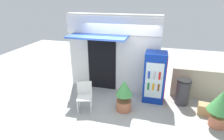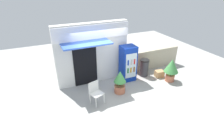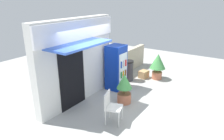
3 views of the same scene
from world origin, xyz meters
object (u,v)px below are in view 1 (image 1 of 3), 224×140
Objects in this scene: potted_plant_curbside at (221,104)px; cardboard_box at (205,109)px; drink_cooler at (155,77)px; plastic_chair at (85,94)px; potted_plant_near_shop at (124,94)px; trash_bin at (183,92)px.

cardboard_box is at bearing 111.34° from potted_plant_curbside.
drink_cooler is 1.53× the size of potted_plant_curbside.
potted_plant_curbside is at bearing 2.55° from plastic_chair.
potted_plant_near_shop is 1.18× the size of trash_bin.
cardboard_box is (-0.21, 0.54, -0.54)m from potted_plant_curbside.
potted_plant_near_shop is at bearing 177.87° from potted_plant_curbside.
trash_bin is at bearing 145.81° from cardboard_box.
trash_bin is (2.99, 1.15, -0.10)m from plastic_chair.
trash_bin is at bearing 0.64° from drink_cooler.
drink_cooler is at bearing 29.06° from plastic_chair.
trash_bin is at bearing 131.30° from potted_plant_curbside.
drink_cooler is 1.79m from cardboard_box.
trash_bin is (0.94, 0.01, -0.42)m from drink_cooler.
plastic_chair reaches higher than trash_bin.
trash_bin is (-0.86, 0.98, -0.26)m from potted_plant_curbside.
drink_cooler is 4.16× the size of cardboard_box.
trash_bin is at bearing 21.00° from plastic_chair.
cardboard_box is (0.65, -0.44, -0.28)m from trash_bin.
potted_plant_curbside is (3.85, 0.17, 0.16)m from plastic_chair.
potted_plant_near_shop reaches higher than trash_bin.
potted_plant_near_shop is 2.00m from trash_bin.
potted_plant_near_shop is 2.51× the size of cardboard_box.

